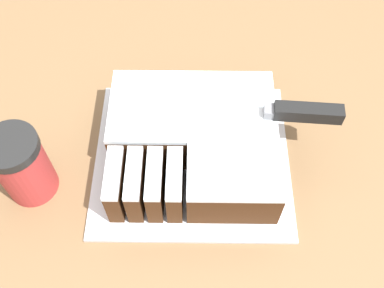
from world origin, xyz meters
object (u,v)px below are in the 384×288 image
at_px(cake, 195,142).
at_px(coffee_cup, 22,166).
at_px(cake_board, 192,158).
at_px(knife, 287,112).

distance_m(cake, coffee_cup, 0.25).
height_order(cake_board, coffee_cup, coffee_cup).
bearing_deg(coffee_cup, cake_board, 11.61).
height_order(knife, coffee_cup, coffee_cup).
height_order(cake, coffee_cup, coffee_cup).
bearing_deg(coffee_cup, cake, 12.28).
xyz_separation_m(cake_board, coffee_cup, (-0.24, -0.05, 0.06)).
relative_size(knife, coffee_cup, 2.50).
distance_m(cake, knife, 0.14).
bearing_deg(cake_board, coffee_cup, -168.39).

